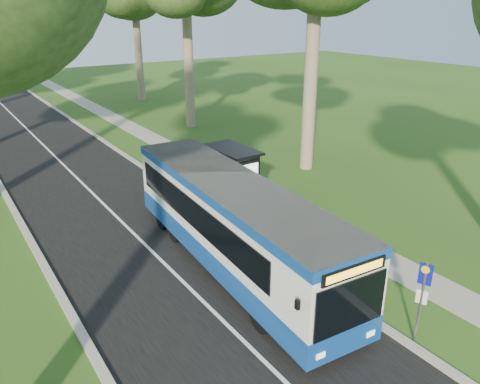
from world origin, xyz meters
The scene contains 10 objects.
ground centered at (0.00, 0.00, 0.00)m, with size 120.00×120.00×0.00m, color #2D5019.
road centered at (-3.50, 10.00, 0.01)m, with size 7.00×100.00×0.02m, color black.
kerb_east centered at (0.00, 10.00, 0.06)m, with size 0.25×100.00×0.12m, color #9E9B93.
kerb_west centered at (-7.00, 10.00, 0.06)m, with size 0.25×100.00×0.12m, color #9E9B93.
centre_line centered at (-3.50, 10.00, 0.02)m, with size 0.12×100.00×0.01m, color white.
footpath centered at (3.00, 10.00, 0.01)m, with size 1.50×100.00×0.02m, color gray.
bus centered at (-1.53, -0.50, 1.56)m, with size 3.18×11.48×3.00m.
bus_stop_sign centered at (0.30, -6.50, 1.50)m, with size 0.17×0.32×2.39m.
bus_shelter centered at (1.86, 4.15, 1.70)m, with size 1.59×2.85×2.42m.
litter_bin centered at (1.64, 6.89, 0.52)m, with size 0.59×0.59×1.04m.
Camera 1 is at (-9.21, -12.30, 8.29)m, focal length 35.00 mm.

